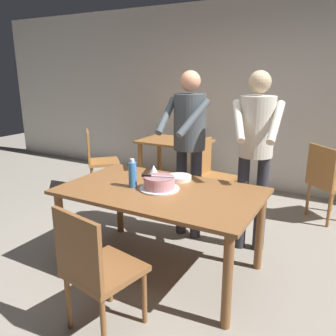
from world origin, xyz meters
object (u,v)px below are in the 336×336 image
(wine_glass_near, at_px, (154,169))
(person_standing_beside, at_px, (256,143))
(person_cutting_cake, at_px, (189,137))
(cake_on_platter, at_px, (159,184))
(cake_knife, at_px, (151,176))
(chair_near_side, at_px, (95,267))
(water_bottle, at_px, (133,174))
(main_dining_table, at_px, (160,200))
(background_chair_2, at_px, (210,173))
(background_chair_1, at_px, (329,180))
(background_chair_0, at_px, (98,158))
(plate_stack, at_px, (180,178))
(background_table, at_px, (175,151))

(wine_glass_near, bearing_deg, person_standing_beside, 35.36)
(person_cutting_cake, height_order, person_standing_beside, same)
(cake_on_platter, height_order, cake_knife, cake_knife)
(cake_on_platter, relative_size, cake_knife, 1.30)
(wine_glass_near, distance_m, chair_near_side, 1.15)
(chair_near_side, bearing_deg, water_bottle, 107.61)
(main_dining_table, xyz_separation_m, chair_near_side, (0.02, -0.87, -0.16))
(cake_knife, relative_size, background_chair_2, 0.29)
(main_dining_table, height_order, cake_knife, cake_knife)
(water_bottle, bearing_deg, background_chair_1, 53.43)
(wine_glass_near, relative_size, chair_near_side, 0.16)
(wine_glass_near, xyz_separation_m, person_standing_beside, (0.77, 0.55, 0.22))
(main_dining_table, bearing_deg, chair_near_side, -88.73)
(water_bottle, relative_size, person_standing_beside, 0.15)
(wine_glass_near, xyz_separation_m, background_chair_1, (1.36, 1.66, -0.36))
(background_chair_0, bearing_deg, cake_on_platter, -36.85)
(cake_knife, relative_size, background_chair_1, 0.29)
(main_dining_table, xyz_separation_m, background_chair_2, (-0.14, 1.48, -0.16))
(background_chair_1, relative_size, background_chair_2, 1.00)
(main_dining_table, distance_m, background_chair_0, 2.31)
(wine_glass_near, xyz_separation_m, water_bottle, (-0.06, -0.25, 0.01))
(plate_stack, bearing_deg, water_bottle, -124.45)
(background_table, relative_size, background_chair_2, 1.11)
(plate_stack, distance_m, wine_glass_near, 0.25)
(cake_knife, height_order, water_bottle, water_bottle)
(main_dining_table, distance_m, background_chair_1, 2.20)
(background_chair_0, bearing_deg, main_dining_table, -36.69)
(cake_knife, xyz_separation_m, water_bottle, (-0.16, -0.03, -0.00))
(cake_knife, bearing_deg, water_bottle, -168.44)
(chair_near_side, distance_m, background_chair_1, 2.97)
(background_chair_0, distance_m, background_chair_2, 1.71)
(background_chair_2, bearing_deg, chair_near_side, -86.07)
(chair_near_side, distance_m, background_chair_2, 2.36)
(chair_near_side, bearing_deg, background_table, 108.04)
(cake_on_platter, relative_size, background_chair_1, 0.38)
(wine_glass_near, bearing_deg, water_bottle, -102.56)
(cake_on_platter, bearing_deg, plate_stack, 85.01)
(person_cutting_cake, xyz_separation_m, background_chair_0, (-1.77, 0.67, -0.58))
(wine_glass_near, relative_size, background_chair_0, 0.16)
(background_table, bearing_deg, water_bottle, -71.79)
(chair_near_side, relative_size, background_table, 0.90)
(plate_stack, xyz_separation_m, chair_near_side, (0.00, -1.19, -0.28))
(background_chair_2, bearing_deg, background_chair_0, -176.44)
(cake_knife, height_order, background_chair_0, background_chair_0)
(plate_stack, bearing_deg, background_chair_1, 52.92)
(plate_stack, distance_m, background_chair_0, 2.17)
(main_dining_table, relative_size, person_cutting_cake, 0.97)
(background_chair_1, bearing_deg, background_chair_0, -171.08)
(main_dining_table, relative_size, person_standing_beside, 0.97)
(main_dining_table, relative_size, background_chair_1, 1.85)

